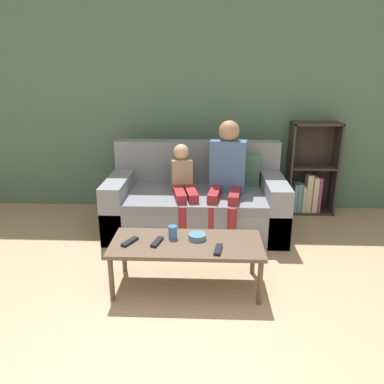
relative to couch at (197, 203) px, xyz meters
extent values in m
plane|color=tan|center=(0.07, -2.15, -0.30)|extent=(22.00, 22.00, 0.00)
cube|color=#4C6B56|center=(0.07, 0.73, 1.00)|extent=(12.00, 0.06, 2.60)
cube|color=gray|center=(-0.01, -0.05, -0.13)|extent=(1.87, 0.97, 0.35)
cube|color=slate|center=(-0.01, -0.14, 0.10)|extent=(1.43, 0.79, 0.10)
cube|color=gray|center=(-0.01, 0.35, 0.38)|extent=(1.87, 0.18, 0.47)
cube|color=gray|center=(-0.83, -0.05, 0.00)|extent=(0.22, 0.97, 0.61)
cube|color=gray|center=(0.82, -0.05, 0.00)|extent=(0.22, 0.97, 0.61)
cube|color=#4C7556|center=(0.51, 0.20, 0.33)|extent=(0.36, 0.12, 0.36)
cube|color=#332D28|center=(1.10, 0.55, 0.26)|extent=(0.02, 0.28, 1.11)
cube|color=#332D28|center=(1.64, 0.55, 0.26)|extent=(0.02, 0.28, 1.11)
cube|color=#332D28|center=(1.37, 0.68, 0.26)|extent=(0.56, 0.02, 1.11)
cube|color=#332D28|center=(1.37, 0.55, -0.29)|extent=(0.56, 0.28, 0.02)
cube|color=#332D28|center=(1.37, 0.55, 0.28)|extent=(0.51, 0.28, 0.02)
cube|color=#332D28|center=(1.37, 0.55, 0.80)|extent=(0.56, 0.28, 0.02)
cube|color=#232328|center=(1.13, 0.54, -0.10)|extent=(0.04, 0.19, 0.35)
cube|color=#6699A8|center=(1.19, 0.54, -0.10)|extent=(0.04, 0.22, 0.35)
cube|color=#6699A8|center=(1.24, 0.54, -0.10)|extent=(0.05, 0.19, 0.35)
cube|color=beige|center=(1.29, 0.54, -0.11)|extent=(0.04, 0.21, 0.32)
cube|color=beige|center=(1.35, 0.54, -0.04)|extent=(0.07, 0.18, 0.47)
cube|color=beige|center=(1.42, 0.54, -0.06)|extent=(0.06, 0.21, 0.44)
cube|color=#993D84|center=(1.47, 0.54, -0.06)|extent=(0.04, 0.19, 0.44)
cylinder|color=brown|center=(-0.61, -1.40, -0.12)|extent=(0.04, 0.04, 0.36)
cylinder|color=brown|center=(0.51, -1.40, -0.12)|extent=(0.04, 0.04, 0.36)
cylinder|color=brown|center=(-0.61, -0.96, -0.12)|extent=(0.04, 0.04, 0.36)
cylinder|color=brown|center=(0.51, -0.96, -0.12)|extent=(0.04, 0.04, 0.36)
cube|color=brown|center=(-0.05, -1.18, 0.08)|extent=(1.20, 0.52, 0.03)
cylinder|color=maroon|center=(0.15, -0.50, -0.08)|extent=(0.10, 0.10, 0.45)
cylinder|color=maroon|center=(0.35, -0.53, -0.08)|extent=(0.10, 0.10, 0.45)
cube|color=maroon|center=(0.19, -0.25, 0.19)|extent=(0.16, 0.44, 0.09)
cube|color=maroon|center=(0.39, -0.28, 0.19)|extent=(0.16, 0.44, 0.09)
cube|color=#476693|center=(0.33, -0.01, 0.42)|extent=(0.40, 0.25, 0.55)
sphere|color=#A87A5B|center=(0.33, -0.01, 0.79)|extent=(0.21, 0.21, 0.21)
cylinder|color=maroon|center=(-0.12, -0.51, -0.08)|extent=(0.11, 0.11, 0.45)
cylinder|color=maroon|center=(-0.01, -0.49, -0.08)|extent=(0.11, 0.11, 0.45)
cube|color=maroon|center=(-0.17, -0.26, 0.19)|extent=(0.18, 0.44, 0.09)
cube|color=maroon|center=(-0.06, -0.24, 0.19)|extent=(0.18, 0.44, 0.09)
cube|color=#9E8966|center=(-0.17, 0.00, 0.32)|extent=(0.25, 0.24, 0.35)
sphere|color=#D1A889|center=(-0.17, 0.00, 0.57)|extent=(0.16, 0.16, 0.16)
cylinder|color=#3D70B2|center=(-0.16, -1.11, 0.15)|extent=(0.07, 0.07, 0.11)
cube|color=black|center=(-0.49, -1.21, 0.11)|extent=(0.12, 0.17, 0.02)
cube|color=black|center=(-0.28, -1.21, 0.11)|extent=(0.09, 0.18, 0.02)
cube|color=black|center=(0.20, -1.32, 0.11)|extent=(0.07, 0.18, 0.02)
cylinder|color=teal|center=(0.04, -1.12, 0.12)|extent=(0.14, 0.14, 0.05)
camera|label=1|loc=(0.11, -3.86, 1.40)|focal=35.00mm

